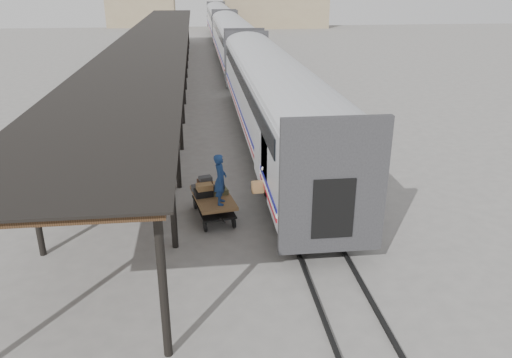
{
  "coord_description": "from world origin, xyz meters",
  "views": [
    {
      "loc": [
        -0.42,
        -16.3,
        8.0
      ],
      "look_at": [
        1.42,
        -0.67,
        1.7
      ],
      "focal_mm": 35.0,
      "sensor_mm": 36.0,
      "label": 1
    }
  ],
  "objects": [
    {
      "name": "suitcase_stack",
      "position": [
        -0.23,
        0.29,
        1.06
      ],
      "size": [
        1.34,
        1.2,
        0.58
      ],
      "rotation": [
        0.0,
        0.0,
        0.18
      ],
      "color": "#39393C",
      "rests_on": "baggage_cart"
    },
    {
      "name": "porter",
      "position": [
        0.21,
        -0.67,
        1.75
      ],
      "size": [
        0.51,
        0.7,
        1.77
      ],
      "primitive_type": "imported",
      "rotation": [
        0.0,
        0.0,
        1.44
      ],
      "color": "navy",
      "rests_on": "baggage_cart"
    },
    {
      "name": "pedestrian",
      "position": [
        -3.69,
        15.9,
        0.9
      ],
      "size": [
        1.14,
        0.84,
        1.8
      ],
      "primitive_type": "imported",
      "rotation": [
        0.0,
        0.0,
        3.57
      ],
      "color": "black",
      "rests_on": "ground"
    },
    {
      "name": "luggage_tug",
      "position": [
        -3.02,
        19.4,
        0.57
      ],
      "size": [
        1.11,
        1.54,
        1.24
      ],
      "rotation": [
        0.0,
        0.0,
        0.2
      ],
      "color": "maroon",
      "rests_on": "ground"
    },
    {
      "name": "ground",
      "position": [
        0.0,
        0.0,
        0.0
      ],
      "size": [
        160.0,
        160.0,
        0.0
      ],
      "primitive_type": "plane",
      "color": "slate",
      "rests_on": "ground"
    },
    {
      "name": "building_left",
      "position": [
        -10.0,
        82.0,
        3.0
      ],
      "size": [
        12.0,
        8.0,
        6.0
      ],
      "primitive_type": "cube",
      "color": "tan",
      "rests_on": "ground"
    },
    {
      "name": "train",
      "position": [
        3.19,
        33.79,
        2.69
      ],
      "size": [
        3.45,
        76.01,
        4.01
      ],
      "color": "silver",
      "rests_on": "ground"
    },
    {
      "name": "building_far",
      "position": [
        14.0,
        78.0,
        4.0
      ],
      "size": [
        18.0,
        10.0,
        8.0
      ],
      "primitive_type": "cube",
      "color": "tan",
      "rests_on": "ground"
    },
    {
      "name": "baggage_cart",
      "position": [
        -0.04,
        -0.02,
        0.65
      ],
      "size": [
        1.65,
        2.58,
        0.86
      ],
      "rotation": [
        0.0,
        0.0,
        0.18
      ],
      "color": "brown",
      "rests_on": "ground"
    },
    {
      "name": "rails",
      "position": [
        3.2,
        34.0,
        0.06
      ],
      "size": [
        1.54,
        150.0,
        0.12
      ],
      "color": "black",
      "rests_on": "ground"
    },
    {
      "name": "canopy",
      "position": [
        -3.4,
        24.0,
        4.0
      ],
      "size": [
        4.9,
        64.3,
        4.15
      ],
      "color": "#422B19",
      "rests_on": "ground"
    }
  ]
}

